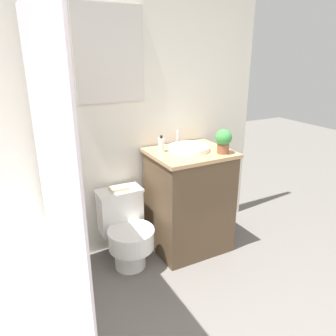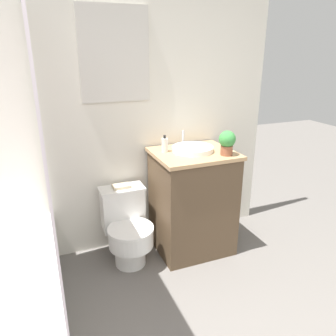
{
  "view_description": "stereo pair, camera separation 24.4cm",
  "coord_description": "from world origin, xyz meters",
  "px_view_note": "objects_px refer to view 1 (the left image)",
  "views": [
    {
      "loc": [
        -0.66,
        -0.22,
        1.68
      ],
      "look_at": [
        0.42,
        1.81,
        0.85
      ],
      "focal_mm": 35.0,
      "sensor_mm": 36.0,
      "label": 1
    },
    {
      "loc": [
        -0.44,
        -0.32,
        1.68
      ],
      "look_at": [
        0.42,
        1.81,
        0.85
      ],
      "focal_mm": 35.0,
      "sensor_mm": 36.0,
      "label": 2
    }
  ],
  "objects_px": {
    "sink": "(189,148)",
    "potted_plant": "(223,140)",
    "toilet": "(126,230)",
    "soap_bottle": "(161,145)",
    "book_on_tank": "(119,188)"
  },
  "relations": [
    {
      "from": "sink",
      "to": "potted_plant",
      "type": "relative_size",
      "value": 1.9
    },
    {
      "from": "potted_plant",
      "to": "soap_bottle",
      "type": "bearing_deg",
      "value": 147.9
    },
    {
      "from": "sink",
      "to": "book_on_tank",
      "type": "bearing_deg",
      "value": 167.17
    },
    {
      "from": "potted_plant",
      "to": "book_on_tank",
      "type": "relative_size",
      "value": 1.36
    },
    {
      "from": "toilet",
      "to": "potted_plant",
      "type": "bearing_deg",
      "value": -14.3
    },
    {
      "from": "potted_plant",
      "to": "toilet",
      "type": "bearing_deg",
      "value": 165.7
    },
    {
      "from": "toilet",
      "to": "book_on_tank",
      "type": "xyz_separation_m",
      "value": [
        0.0,
        0.13,
        0.32
      ]
    },
    {
      "from": "soap_bottle",
      "to": "book_on_tank",
      "type": "xyz_separation_m",
      "value": [
        -0.36,
        0.06,
        -0.33
      ]
    },
    {
      "from": "toilet",
      "to": "book_on_tank",
      "type": "bearing_deg",
      "value": 90.0
    },
    {
      "from": "toilet",
      "to": "soap_bottle",
      "type": "xyz_separation_m",
      "value": [
        0.36,
        0.06,
        0.65
      ]
    },
    {
      "from": "soap_bottle",
      "to": "potted_plant",
      "type": "xyz_separation_m",
      "value": [
        0.42,
        -0.26,
        0.05
      ]
    },
    {
      "from": "sink",
      "to": "book_on_tank",
      "type": "distance_m",
      "value": 0.66
    },
    {
      "from": "sink",
      "to": "potted_plant",
      "type": "height_order",
      "value": "potted_plant"
    },
    {
      "from": "toilet",
      "to": "soap_bottle",
      "type": "distance_m",
      "value": 0.75
    },
    {
      "from": "book_on_tank",
      "to": "soap_bottle",
      "type": "bearing_deg",
      "value": -9.73
    }
  ]
}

